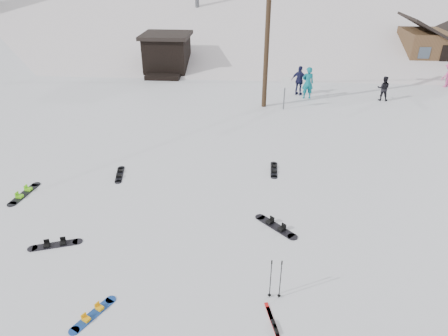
# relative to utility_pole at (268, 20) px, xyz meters

# --- Properties ---
(ground) EXTENTS (200.00, 200.00, 0.00)m
(ground) POSITION_rel_utility_pole_xyz_m (-2.00, -14.00, -4.68)
(ground) COLOR white
(ground) RESTS_ON ground
(ski_slope) EXTENTS (60.00, 85.24, 65.97)m
(ski_slope) POSITION_rel_utility_pole_xyz_m (-2.00, 41.00, -16.68)
(ski_slope) COLOR white
(ski_slope) RESTS_ON ground
(ridge_left) EXTENTS (47.54, 95.03, 58.38)m
(ridge_left) POSITION_rel_utility_pole_xyz_m (-38.00, 34.00, -15.68)
(ridge_left) COLOR white
(ridge_left) RESTS_ON ground
(utility_pole) EXTENTS (2.00, 0.26, 9.00)m
(utility_pole) POSITION_rel_utility_pole_xyz_m (0.00, 0.00, 0.00)
(utility_pole) COLOR #3A2819
(utility_pole) RESTS_ON ground
(trail_sign) EXTENTS (0.50, 0.09, 1.85)m
(trail_sign) POSITION_rel_utility_pole_xyz_m (1.10, -0.42, -3.41)
(trail_sign) COLOR #595B60
(trail_sign) RESTS_ON ground
(lift_hut) EXTENTS (3.40, 4.10, 2.75)m
(lift_hut) POSITION_rel_utility_pole_xyz_m (-7.00, 6.94, -3.32)
(lift_hut) COLOR black
(lift_hut) RESTS_ON ground
(cabin) EXTENTS (5.39, 4.40, 3.77)m
(cabin) POSITION_rel_utility_pole_xyz_m (13.00, 10.00, -3.20)
(cabin) COLOR brown
(cabin) RESTS_ON ground
(hero_snowboard) EXTENTS (0.80, 1.26, 0.10)m
(hero_snowboard) POSITION_rel_utility_pole_xyz_m (-4.23, -15.44, -4.66)
(hero_snowboard) COLOR #174097
(hero_snowboard) RESTS_ON ground
(hero_skis) EXTENTS (0.49, 1.53, 0.08)m
(hero_skis) POSITION_rel_utility_pole_xyz_m (0.16, -15.47, -4.66)
(hero_skis) COLOR red
(hero_skis) RESTS_ON ground
(ski_poles) EXTENTS (0.33, 0.09, 1.20)m
(ski_poles) POSITION_rel_utility_pole_xyz_m (0.17, -14.50, -4.07)
(ski_poles) COLOR black
(ski_poles) RESTS_ON ground
(board_scatter_a) EXTENTS (1.50, 0.72, 0.11)m
(board_scatter_a) POSITION_rel_utility_pole_xyz_m (-6.33, -12.98, -4.65)
(board_scatter_a) COLOR black
(board_scatter_a) RESTS_ON ground
(board_scatter_b) EXTENTS (0.50, 1.41, 0.10)m
(board_scatter_b) POSITION_rel_utility_pole_xyz_m (-5.75, -8.58, -4.65)
(board_scatter_b) COLOR black
(board_scatter_b) RESTS_ON ground
(board_scatter_c) EXTENTS (0.49, 1.70, 0.12)m
(board_scatter_c) POSITION_rel_utility_pole_xyz_m (-8.76, -10.28, -4.65)
(board_scatter_c) COLOR black
(board_scatter_c) RESTS_ON ground
(board_scatter_d) EXTENTS (1.33, 1.30, 0.12)m
(board_scatter_d) POSITION_rel_utility_pole_xyz_m (0.31, -11.52, -4.65)
(board_scatter_d) COLOR black
(board_scatter_d) RESTS_ON ground
(board_scatter_f) EXTENTS (0.30, 1.45, 0.10)m
(board_scatter_f) POSITION_rel_utility_pole_xyz_m (0.36, -7.70, -4.65)
(board_scatter_f) COLOR black
(board_scatter_f) RESTS_ON ground
(skier_teal) EXTENTS (0.74, 0.53, 1.89)m
(skier_teal) POSITION_rel_utility_pole_xyz_m (2.59, 1.66, -3.73)
(skier_teal) COLOR #0C727F
(skier_teal) RESTS_ON ground
(skier_dark) EXTENTS (0.81, 0.69, 1.45)m
(skier_dark) POSITION_rel_utility_pole_xyz_m (7.02, 1.63, -3.96)
(skier_dark) COLOR black
(skier_dark) RESTS_ON ground
(skier_pink) EXTENTS (1.15, 1.03, 1.55)m
(skier_pink) POSITION_rel_utility_pole_xyz_m (11.94, 4.80, -3.91)
(skier_pink) COLOR #E25095
(skier_pink) RESTS_ON ground
(skier_navy) EXTENTS (1.13, 0.84, 1.78)m
(skier_navy) POSITION_rel_utility_pole_xyz_m (2.16, 2.29, -3.79)
(skier_navy) COLOR #191B40
(skier_navy) RESTS_ON ground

